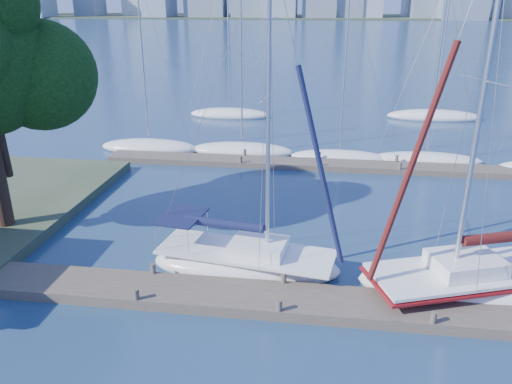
# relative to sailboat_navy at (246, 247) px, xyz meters

# --- Properties ---
(ground) EXTENTS (700.00, 700.00, 0.00)m
(ground) POSITION_rel_sailboat_navy_xyz_m (1.64, -2.27, -1.05)
(ground) COLOR #172D4A
(ground) RESTS_ON ground
(near_dock) EXTENTS (26.00, 2.00, 0.40)m
(near_dock) POSITION_rel_sailboat_navy_xyz_m (1.64, -2.27, -0.85)
(near_dock) COLOR #4B4137
(near_dock) RESTS_ON ground
(far_dock) EXTENTS (30.00, 1.80, 0.36)m
(far_dock) POSITION_rel_sailboat_navy_xyz_m (3.64, 13.73, -0.87)
(far_dock) COLOR #4B4137
(far_dock) RESTS_ON ground
(far_shore) EXTENTS (800.00, 100.00, 1.50)m
(far_shore) POSITION_rel_sailboat_navy_xyz_m (1.64, 317.73, -1.05)
(far_shore) COLOR #38472D
(far_shore) RESTS_ON ground
(sailboat_navy) EXTENTS (7.83, 3.58, 12.58)m
(sailboat_navy) POSITION_rel_sailboat_navy_xyz_m (0.00, 0.00, 0.00)
(sailboat_navy) COLOR white
(sailboat_navy) RESTS_ON ground
(sailboat_maroon) EXTENTS (9.02, 5.54, 13.98)m
(sailboat_maroon) POSITION_rel_sailboat_navy_xyz_m (8.67, -0.44, 0.03)
(sailboat_maroon) COLOR white
(sailboat_maroon) RESTS_ON ground
(bg_boat_0) EXTENTS (7.53, 4.72, 12.49)m
(bg_boat_0) POSITION_rel_sailboat_navy_xyz_m (-9.54, 15.96, -0.78)
(bg_boat_0) COLOR white
(bg_boat_0) RESTS_ON ground
(bg_boat_1) EXTENTS (7.44, 2.95, 14.52)m
(bg_boat_1) POSITION_rel_sailboat_navy_xyz_m (-2.80, 16.13, -0.77)
(bg_boat_1) COLOR white
(bg_boat_1) RESTS_ON ground
(bg_boat_2) EXTENTS (6.61, 2.04, 12.35)m
(bg_boat_2) POSITION_rel_sailboat_navy_xyz_m (3.99, 15.55, -0.82)
(bg_boat_2) COLOR white
(bg_boat_2) RESTS_ON ground
(bg_boat_3) EXTENTS (7.57, 4.37, 11.57)m
(bg_boat_3) POSITION_rel_sailboat_navy_xyz_m (9.71, 15.71, -0.82)
(bg_boat_3) COLOR white
(bg_boat_3) RESTS_ON ground
(bg_boat_6) EXTENTS (7.77, 5.16, 13.81)m
(bg_boat_6) POSITION_rel_sailboat_navy_xyz_m (-5.85, 27.61, -0.77)
(bg_boat_6) COLOR white
(bg_boat_6) RESTS_ON ground
(bg_boat_7) EXTENTS (8.46, 2.56, 13.10)m
(bg_boat_7) POSITION_rel_sailboat_navy_xyz_m (12.79, 29.30, -0.77)
(bg_boat_7) COLOR white
(bg_boat_7) RESTS_ON ground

